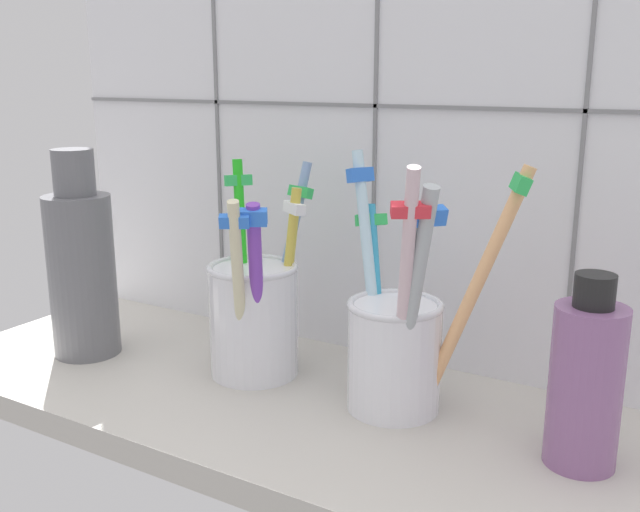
# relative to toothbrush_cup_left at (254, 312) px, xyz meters

# --- Properties ---
(counter_slab) EXTENTS (0.64, 0.22, 0.02)m
(counter_slab) POSITION_rel_toothbrush_cup_left_xyz_m (0.06, -0.02, -0.06)
(counter_slab) COLOR #BCB7AD
(counter_slab) RESTS_ON ground
(tile_wall_back) EXTENTS (0.64, 0.02, 0.45)m
(tile_wall_back) POSITION_rel_toothbrush_cup_left_xyz_m (0.06, 0.10, 0.15)
(tile_wall_back) COLOR white
(tile_wall_back) RESTS_ON ground
(toothbrush_cup_left) EXTENTS (0.08, 0.11, 0.17)m
(toothbrush_cup_left) POSITION_rel_toothbrush_cup_left_xyz_m (0.00, 0.00, 0.00)
(toothbrush_cup_left) COLOR white
(toothbrush_cup_left) RESTS_ON counter_slab
(toothbrush_cup_right) EXTENTS (0.14, 0.10, 0.18)m
(toothbrush_cup_right) POSITION_rel_toothbrush_cup_left_xyz_m (0.12, 0.00, -0.00)
(toothbrush_cup_right) COLOR white
(toothbrush_cup_right) RESTS_ON counter_slab
(ceramic_vase) EXTENTS (0.06, 0.06, 0.17)m
(ceramic_vase) POSITION_rel_toothbrush_cup_left_xyz_m (-0.15, -0.04, 0.03)
(ceramic_vase) COLOR slate
(ceramic_vase) RESTS_ON counter_slab
(soap_bottle) EXTENTS (0.04, 0.04, 0.12)m
(soap_bottle) POSITION_rel_toothbrush_cup_left_xyz_m (0.25, -0.01, 0.00)
(soap_bottle) COLOR #8D5D90
(soap_bottle) RESTS_ON counter_slab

